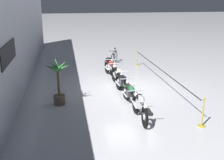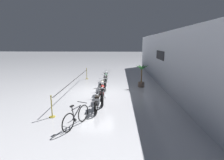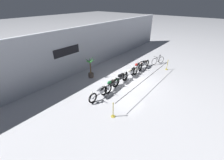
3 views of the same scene
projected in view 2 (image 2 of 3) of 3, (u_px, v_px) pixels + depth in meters
name	position (u px, v px, depth m)	size (l,w,h in m)	color
ground_plane	(96.00, 91.00, 12.43)	(120.00, 120.00, 0.00)	silver
back_wall	(171.00, 62.00, 11.80)	(28.00, 0.29, 4.20)	silver
motorcycle_silver_0	(106.00, 76.00, 15.60)	(2.30, 0.62, 0.95)	black
motorcycle_green_1	(106.00, 79.00, 14.39)	(2.36, 0.62, 0.94)	black
motorcycle_black_2	(105.00, 82.00, 13.06)	(2.30, 0.62, 0.98)	black
motorcycle_cream_3	(102.00, 88.00, 11.66)	(2.39, 0.62, 0.93)	black
motorcycle_red_4	(102.00, 93.00, 10.26)	(2.52, 0.62, 0.99)	black
motorcycle_black_5	(98.00, 100.00, 9.08)	(2.23, 0.62, 0.92)	black
bicycle	(76.00, 117.00, 7.14)	(1.65, 0.76, 0.98)	black
potted_palm_left_of_row	(142.00, 75.00, 13.55)	(1.00, 1.07, 1.91)	brown
stanchion_far_left	(79.00, 78.00, 13.62)	(8.81, 0.28, 1.05)	gold
stanchion_mid_left	(52.00, 110.00, 8.05)	(0.28, 0.28, 1.05)	gold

